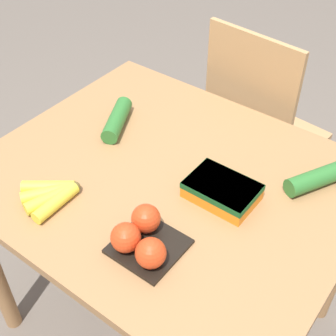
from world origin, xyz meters
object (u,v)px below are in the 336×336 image
object	(u,v)px
chair	(258,134)
banana_bunch	(52,195)
tomato_pack	(142,238)
cucumber_near	(117,120)
cucumber_far	(317,178)
carrot_bag	(222,190)

from	to	relation	value
chair	banana_bunch	size ratio (longest dim) A/B	6.08
banana_bunch	tomato_pack	distance (m)	0.31
banana_bunch	cucumber_near	world-z (taller)	cucumber_near
banana_bunch	cucumber_far	bearing A→B (deg)	41.51
banana_bunch	carrot_bag	world-z (taller)	carrot_bag
cucumber_near	carrot_bag	bearing A→B (deg)	-9.22
chair	tomato_pack	world-z (taller)	chair
carrot_bag	cucumber_far	size ratio (longest dim) A/B	0.96
banana_bunch	carrot_bag	bearing A→B (deg)	38.05
banana_bunch	cucumber_far	size ratio (longest dim) A/B	0.82
banana_bunch	cucumber_far	world-z (taller)	cucumber_far
chair	tomato_pack	size ratio (longest dim) A/B	6.01
chair	banana_bunch	distance (m)	0.99
tomato_pack	chair	bearing A→B (deg)	98.73
cucumber_near	tomato_pack	bearing A→B (deg)	-41.36
tomato_pack	carrot_bag	size ratio (longest dim) A/B	0.87
carrot_bag	cucumber_near	world-z (taller)	cucumber_near
tomato_pack	cucumber_near	world-z (taller)	tomato_pack
carrot_bag	cucumber_far	xyz separation A→B (m)	(0.19, 0.20, -0.00)
cucumber_far	banana_bunch	bearing A→B (deg)	-138.49
cucumber_near	cucumber_far	xyz separation A→B (m)	(0.64, 0.13, 0.00)
cucumber_far	chair	bearing A→B (deg)	131.48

